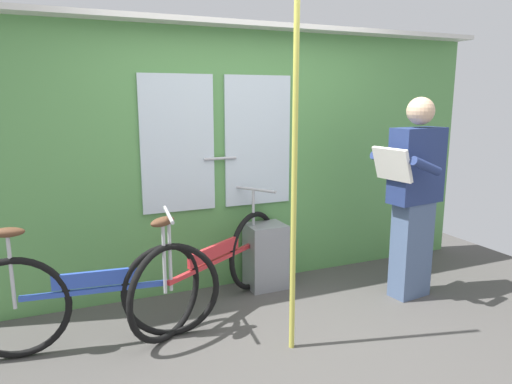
{
  "coord_description": "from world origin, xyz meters",
  "views": [
    {
      "loc": [
        -1.47,
        -2.65,
        1.63
      ],
      "look_at": [
        -0.1,
        0.51,
        0.94
      ],
      "focal_mm": 33.05,
      "sensor_mm": 36.0,
      "label": 1
    }
  ],
  "objects": [
    {
      "name": "bicycle_leaning_behind",
      "position": [
        -0.41,
        0.6,
        0.36
      ],
      "size": [
        1.48,
        1.0,
        0.89
      ],
      "rotation": [
        0.0,
        0.0,
        0.59
      ],
      "color": "black",
      "rests_on": "ground_plane"
    },
    {
      "name": "handrail_pole",
      "position": [
        -0.11,
        -0.12,
        1.09
      ],
      "size": [
        0.04,
        0.04,
        2.18
      ],
      "primitive_type": "cylinder",
      "color": "#C6C14C",
      "rests_on": "ground_plane"
    },
    {
      "name": "ground_plane",
      "position": [
        0.0,
        0.0,
        -0.02
      ],
      "size": [
        5.69,
        3.8,
        0.04
      ],
      "primitive_type": "cube",
      "color": "#474442"
    },
    {
      "name": "train_door_wall",
      "position": [
        -0.01,
        1.09,
        1.16
      ],
      "size": [
        4.69,
        0.28,
        2.22
      ],
      "color": "#56934C",
      "rests_on": "ground_plane"
    },
    {
      "name": "passenger_reading_newspaper",
      "position": [
        1.17,
        0.24,
        0.86
      ],
      "size": [
        0.59,
        0.51,
        1.63
      ],
      "rotation": [
        0.0,
        0.0,
        3.27
      ],
      "color": "slate",
      "rests_on": "ground_plane"
    },
    {
      "name": "bicycle_near_door",
      "position": [
        -1.29,
        0.4,
        0.36
      ],
      "size": [
        1.63,
        0.44,
        0.88
      ],
      "rotation": [
        0.0,
        0.0,
        -0.11
      ],
      "color": "black",
      "rests_on": "ground_plane"
    },
    {
      "name": "trash_bin_by_wall",
      "position": [
        0.15,
        0.88,
        0.28
      ],
      "size": [
        0.32,
        0.28,
        0.56
      ],
      "primitive_type": "cube",
      "color": "gray",
      "rests_on": "ground_plane"
    }
  ]
}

